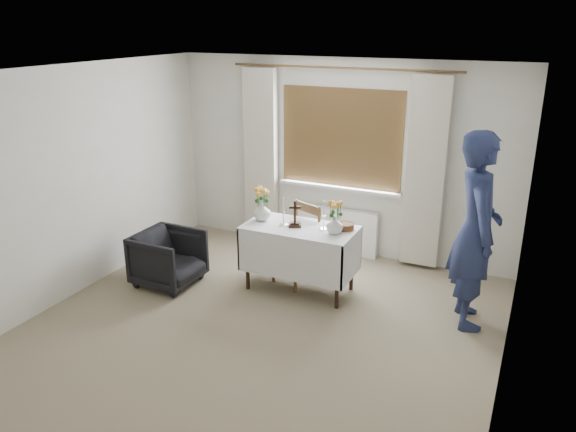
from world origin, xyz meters
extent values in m
plane|color=gray|center=(0.00, 0.00, 0.00)|extent=(5.00, 5.00, 0.00)
cube|color=silver|center=(0.00, 1.20, 0.38)|extent=(1.24, 0.64, 0.76)
imported|color=black|center=(-1.43, 0.70, 0.32)|extent=(0.71, 0.69, 0.63)
imported|color=navy|center=(1.84, 1.27, 0.99)|extent=(0.67, 0.83, 1.97)
cube|color=white|center=(0.00, 2.42, 0.30)|extent=(1.10, 0.10, 0.60)
imported|color=silver|center=(-0.48, 1.23, 0.87)|extent=(0.20, 0.20, 0.21)
imported|color=silver|center=(0.42, 1.18, 0.86)|extent=(0.21, 0.21, 0.19)
cylinder|color=brown|center=(0.49, 1.34, 0.80)|extent=(0.19, 0.19, 0.07)
camera|label=1|loc=(2.33, -4.11, 2.93)|focal=35.00mm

